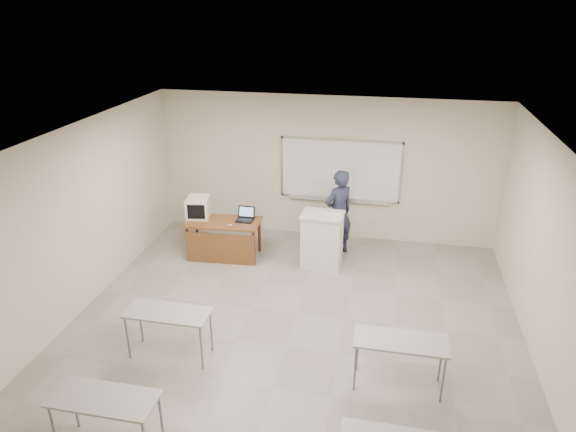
% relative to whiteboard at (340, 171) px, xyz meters
% --- Properties ---
extents(floor, '(7.00, 8.00, 0.01)m').
position_rel_whiteboard_xyz_m(floor, '(-0.30, -3.97, -1.49)').
color(floor, gray).
rests_on(floor, ground).
extents(whiteboard, '(2.48, 0.10, 1.31)m').
position_rel_whiteboard_xyz_m(whiteboard, '(0.00, 0.00, 0.00)').
color(whiteboard, white).
rests_on(whiteboard, floor).
extents(student_desks, '(4.40, 2.20, 0.73)m').
position_rel_whiteboard_xyz_m(student_desks, '(-0.30, -5.32, -0.81)').
color(student_desks, '#A5A49F').
rests_on(student_desks, floor).
extents(instructor_desk, '(1.42, 0.71, 0.75)m').
position_rel_whiteboard_xyz_m(instructor_desk, '(-2.10, -1.48, -0.94)').
color(instructor_desk, brown).
rests_on(instructor_desk, floor).
extents(podium, '(0.77, 0.56, 1.08)m').
position_rel_whiteboard_xyz_m(podium, '(-0.16, -1.39, -0.94)').
color(podium, silver).
rests_on(podium, floor).
extents(crt_monitor, '(0.45, 0.49, 0.42)m').
position_rel_whiteboard_xyz_m(crt_monitor, '(-2.65, -1.24, -0.53)').
color(crt_monitor, beige).
rests_on(crt_monitor, instructor_desk).
extents(laptop, '(0.33, 0.31, 0.24)m').
position_rel_whiteboard_xyz_m(laptop, '(-1.70, -1.21, -0.67)').
color(laptop, black).
rests_on(laptop, instructor_desk).
extents(mouse, '(0.11, 0.09, 0.04)m').
position_rel_whiteboard_xyz_m(mouse, '(-1.90, -1.57, -0.71)').
color(mouse, '#989C9F').
rests_on(mouse, instructor_desk).
extents(keyboard, '(0.45, 0.20, 0.02)m').
position_rel_whiteboard_xyz_m(keyboard, '(-0.01, -1.31, -0.38)').
color(keyboard, beige).
rests_on(keyboard, podium).
extents(presenter, '(0.76, 0.75, 1.76)m').
position_rel_whiteboard_xyz_m(presenter, '(0.07, -0.80, -0.60)').
color(presenter, black).
rests_on(presenter, floor).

